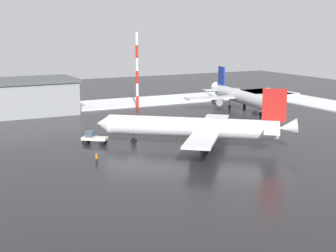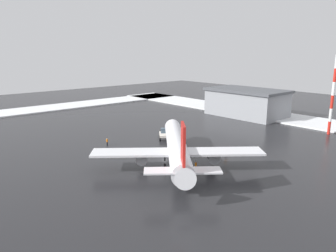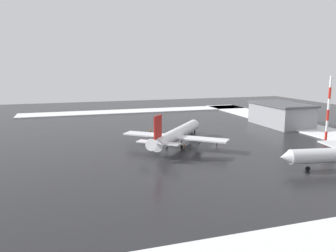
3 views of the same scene
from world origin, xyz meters
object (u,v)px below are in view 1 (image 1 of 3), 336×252
object	(u,v)px
ground_crew_by_nose_gear	(214,139)
cargo_hangar	(24,97)
ground_crew_near_tug	(177,129)
ground_crew_mid_apron	(96,158)
airplane_parked_portside	(196,127)
airplane_foreground_jet	(241,97)
pushback_tug	(93,138)
antenna_mast	(137,71)

from	to	relation	value
ground_crew_by_nose_gear	cargo_hangar	bearing A→B (deg)	-122.54
ground_crew_near_tug	ground_crew_by_nose_gear	bearing A→B (deg)	-74.86
ground_crew_near_tug	ground_crew_mid_apron	size ratio (longest dim) A/B	1.00
ground_crew_by_nose_gear	airplane_parked_portside	bearing A→B (deg)	-49.32
ground_crew_near_tug	cargo_hangar	xyz separation A→B (m)	(22.27, -37.97, 3.47)
airplane_foreground_jet	ground_crew_by_nose_gear	distance (m)	41.27
cargo_hangar	pushback_tug	bearing A→B (deg)	95.94
ground_crew_near_tug	ground_crew_by_nose_gear	distance (m)	11.06
ground_crew_near_tug	cargo_hangar	world-z (taller)	cargo_hangar
pushback_tug	ground_crew_mid_apron	size ratio (longest dim) A/B	2.91
airplane_foreground_jet	pushback_tug	bearing A→B (deg)	-56.98
airplane_foreground_jet	ground_crew_by_nose_gear	world-z (taller)	airplane_foreground_jet
antenna_mast	airplane_foreground_jet	bearing A→B (deg)	149.26
airplane_parked_portside	antenna_mast	bearing A→B (deg)	-61.32
antenna_mast	cargo_hangar	world-z (taller)	antenna_mast
pushback_tug	antenna_mast	size ratio (longest dim) A/B	0.25
ground_crew_near_tug	ground_crew_mid_apron	xyz separation A→B (m)	(22.29, 14.40, 0.00)
airplane_parked_portside	ground_crew_by_nose_gear	bearing A→B (deg)	-131.08
ground_crew_mid_apron	cargo_hangar	bearing A→B (deg)	59.50
airplane_parked_portside	ground_crew_by_nose_gear	world-z (taller)	airplane_parked_portside
antenna_mast	pushback_tug	bearing A→B (deg)	54.85
ground_crew_by_nose_gear	pushback_tug	bearing A→B (deg)	-84.95
ground_crew_near_tug	antenna_mast	distance (m)	35.28
pushback_tug	cargo_hangar	xyz separation A→B (m)	(4.13, -39.04, 3.16)
antenna_mast	cargo_hangar	xyz separation A→B (m)	(28.50, -4.44, -5.55)
airplane_parked_portside	antenna_mast	size ratio (longest dim) A/B	1.53
airplane_parked_portside	ground_crew_mid_apron	world-z (taller)	airplane_parked_portside
airplane_parked_portside	ground_crew_near_tug	bearing A→B (deg)	-61.76
airplane_parked_portside	ground_crew_near_tug	distance (m)	12.11
airplane_foreground_jet	ground_crew_near_tug	xyz separation A→B (m)	(29.56, 19.65, -2.42)
airplane_parked_portside	ground_crew_mid_apron	xyz separation A→B (m)	(20.02, 2.80, -2.65)
airplane_foreground_jet	ground_crew_near_tug	world-z (taller)	airplane_foreground_jet
airplane_foreground_jet	ground_crew_mid_apron	size ratio (longest dim) A/B	20.18
ground_crew_mid_apron	airplane_parked_portside	bearing A→B (deg)	-22.50
cargo_hangar	ground_crew_near_tug	bearing A→B (deg)	120.29
airplane_parked_portside	cargo_hangar	world-z (taller)	airplane_parked_portside
pushback_tug	cargo_hangar	distance (m)	39.39
ground_crew_by_nose_gear	antenna_mast	size ratio (longest dim) A/B	0.09
ground_crew_by_nose_gear	ground_crew_mid_apron	bearing A→B (deg)	-50.62
ground_crew_near_tug	cargo_hangar	bearing A→B (deg)	125.55
pushback_tug	ground_crew_by_nose_gear	xyz separation A→B (m)	(-20.05, 9.81, -0.31)
ground_crew_by_nose_gear	ground_crew_mid_apron	distance (m)	24.46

